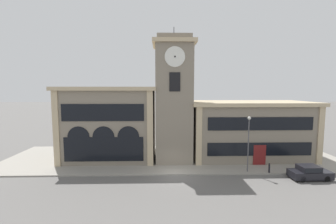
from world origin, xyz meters
The scene contains 8 objects.
ground_plane centered at (0.00, 0.00, 0.00)m, with size 300.00×300.00×0.00m, color #605E5B.
sidewalk_kerb centered at (0.00, 6.20, 0.07)m, with size 44.01×12.40×0.15m.
clock_tower centered at (0.00, 5.16, 7.90)m, with size 5.21×5.21×16.91m.
town_hall_left_wing centered at (-8.40, 6.62, 4.80)m, with size 12.39×8.18×9.55m.
town_hall_right_wing centered at (10.28, 6.63, 3.84)m, with size 16.15×8.18×7.62m.
parked_car_near centered at (13.71, -1.27, 0.74)m, with size 4.07×1.82×1.43m.
street_lamp centered at (7.99, 0.64, 4.16)m, with size 0.36×0.36×6.17m.
bollard centered at (10.24, 0.23, 0.67)m, with size 0.18×0.18×1.06m.
Camera 1 is at (-1.44, -23.31, 9.18)m, focal length 24.00 mm.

